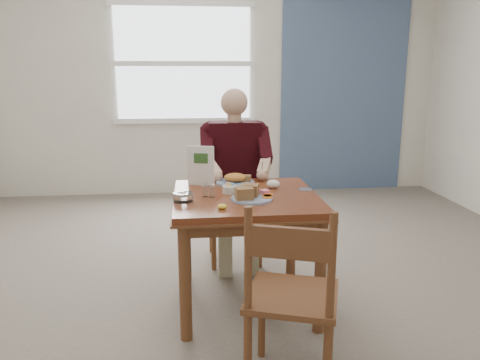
{
  "coord_description": "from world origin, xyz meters",
  "views": [
    {
      "loc": [
        -0.34,
        -2.84,
        1.51
      ],
      "look_at": [
        -0.04,
        0.0,
        0.85
      ],
      "focal_mm": 35.0,
      "sensor_mm": 36.0,
      "label": 1
    }
  ],
  "objects": [
    {
      "name": "window",
      "position": [
        -0.4,
        2.97,
        1.6
      ],
      "size": [
        1.72,
        0.04,
        1.42
      ],
      "color": "white",
      "rests_on": "wall_back"
    },
    {
      "name": "chair_near",
      "position": [
        0.11,
        -0.87,
        0.48
      ],
      "size": [
        0.53,
        0.53,
        0.95
      ],
      "color": "brown",
      "rests_on": "ground"
    },
    {
      "name": "napkin",
      "position": [
        0.2,
        0.15,
        0.78
      ],
      "size": [
        0.11,
        0.1,
        0.06
      ],
      "primitive_type": "ellipsoid",
      "rotation": [
        0.0,
        0.0,
        0.4
      ],
      "color": "white",
      "rests_on": "table"
    },
    {
      "name": "diner",
      "position": [
        0.0,
        0.71,
        0.81
      ],
      "size": [
        0.53,
        0.56,
        1.39
      ],
      "color": "tan",
      "rests_on": "chair_far"
    },
    {
      "name": "floor",
      "position": [
        0.0,
        0.0,
        0.0
      ],
      "size": [
        6.0,
        6.0,
        0.0
      ],
      "primitive_type": "plane",
      "color": "#60584E",
      "rests_on": "ground"
    },
    {
      "name": "caddy",
      "position": [
        -0.1,
        0.06,
        0.77
      ],
      "size": [
        0.12,
        0.12,
        0.07
      ],
      "color": "white",
      "rests_on": "table"
    },
    {
      "name": "near_plate",
      "position": [
        0.01,
        -0.12,
        0.78
      ],
      "size": [
        0.28,
        0.27,
        0.08
      ],
      "color": "white",
      "rests_on": "table"
    },
    {
      "name": "far_plate",
      "position": [
        -0.03,
        0.31,
        0.78
      ],
      "size": [
        0.31,
        0.31,
        0.07
      ],
      "color": "white",
      "rests_on": "table"
    },
    {
      "name": "table",
      "position": [
        0.0,
        0.0,
        0.64
      ],
      "size": [
        0.92,
        0.92,
        0.75
      ],
      "color": "brown",
      "rests_on": "ground"
    },
    {
      "name": "accent_panel",
      "position": [
        1.6,
        2.98,
        1.4
      ],
      "size": [
        1.6,
        0.02,
        2.8
      ],
      "primitive_type": "cube",
      "color": "#445B7F",
      "rests_on": "ground"
    },
    {
      "name": "chair_far",
      "position": [
        0.0,
        0.8,
        0.48
      ],
      "size": [
        0.42,
        0.42,
        0.95
      ],
      "color": "brown",
      "rests_on": "ground"
    },
    {
      "name": "menu",
      "position": [
        -0.27,
        0.29,
        0.89
      ],
      "size": [
        0.18,
        0.06,
        0.27
      ],
      "color": "white",
      "rests_on": "table"
    },
    {
      "name": "creamer",
      "position": [
        -0.39,
        -0.11,
        0.78
      ],
      "size": [
        0.13,
        0.13,
        0.06
      ],
      "color": "white",
      "rests_on": "table"
    },
    {
      "name": "wall_back",
      "position": [
        0.0,
        3.0,
        1.4
      ],
      "size": [
        5.5,
        0.0,
        5.5
      ],
      "primitive_type": "plane",
      "rotation": [
        1.57,
        0.0,
        0.0
      ],
      "color": "beige",
      "rests_on": "ground"
    },
    {
      "name": "shakers",
      "position": [
        -0.24,
        -0.02,
        0.79
      ],
      "size": [
        0.09,
        0.06,
        0.08
      ],
      "color": "white",
      "rests_on": "table"
    },
    {
      "name": "lemon_wedge",
      "position": [
        -0.17,
        -0.3,
        0.77
      ],
      "size": [
        0.07,
        0.05,
        0.03
      ],
      "primitive_type": "ellipsoid",
      "rotation": [
        0.0,
        0.0,
        0.28
      ],
      "color": "yellow",
      "rests_on": "table"
    },
    {
      "name": "metal_dish",
      "position": [
        0.4,
        0.07,
        0.76
      ],
      "size": [
        0.1,
        0.1,
        0.01
      ],
      "primitive_type": "cylinder",
      "rotation": [
        0.0,
        0.0,
        0.13
      ],
      "color": "silver",
      "rests_on": "table"
    }
  ]
}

